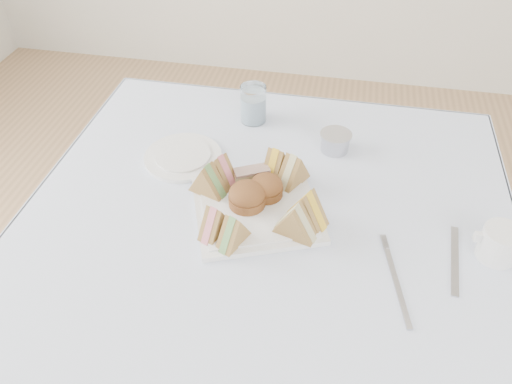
% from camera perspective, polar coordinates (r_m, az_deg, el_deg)
% --- Properties ---
extents(table, '(0.90, 0.90, 0.74)m').
position_cam_1_polar(table, '(1.31, 0.78, -15.23)').
color(table, brown).
rests_on(table, floor).
extents(tablecloth, '(1.02, 1.02, 0.01)m').
position_cam_1_polar(tablecloth, '(1.02, 0.97, -3.78)').
color(tablecloth, white).
rests_on(tablecloth, table).
extents(serving_plate, '(0.32, 0.32, 0.01)m').
position_cam_1_polar(serving_plate, '(1.04, -0.00, -1.80)').
color(serving_plate, white).
rests_on(serving_plate, tablecloth).
extents(sandwich_fl_a, '(0.06, 0.08, 0.07)m').
position_cam_1_polar(sandwich_fl_a, '(0.97, -4.75, -3.21)').
color(sandwich_fl_a, '#926847').
rests_on(sandwich_fl_a, serving_plate).
extents(sandwich_fl_b, '(0.06, 0.08, 0.07)m').
position_cam_1_polar(sandwich_fl_b, '(0.95, -2.61, -4.32)').
color(sandwich_fl_b, '#926847').
rests_on(sandwich_fl_b, serving_plate).
extents(sandwich_fr_a, '(0.09, 0.07, 0.08)m').
position_cam_1_polar(sandwich_fr_a, '(0.99, 5.89, -1.66)').
color(sandwich_fr_a, '#926847').
rests_on(sandwich_fr_a, serving_plate).
extents(sandwich_fr_b, '(0.09, 0.06, 0.08)m').
position_cam_1_polar(sandwich_fr_b, '(0.96, 4.53, -3.19)').
color(sandwich_fr_b, '#926847').
rests_on(sandwich_fr_b, serving_plate).
extents(sandwich_bl_a, '(0.09, 0.07, 0.07)m').
position_cam_1_polar(sandwich_bl_a, '(1.05, -5.52, 1.53)').
color(sandwich_bl_a, '#926847').
rests_on(sandwich_bl_a, serving_plate).
extents(sandwich_bl_b, '(0.09, 0.07, 0.07)m').
position_cam_1_polar(sandwich_bl_b, '(1.08, -4.03, 2.70)').
color(sandwich_bl_b, '#926847').
rests_on(sandwich_bl_b, serving_plate).
extents(sandwich_br_a, '(0.07, 0.09, 0.07)m').
position_cam_1_polar(sandwich_br_a, '(1.07, 4.26, 2.66)').
color(sandwich_br_a, '#926847').
rests_on(sandwich_br_a, serving_plate).
extents(sandwich_br_b, '(0.06, 0.09, 0.07)m').
position_cam_1_polar(sandwich_br_b, '(1.09, 2.26, 3.45)').
color(sandwich_br_b, '#926847').
rests_on(sandwich_br_b, serving_plate).
extents(scone_left, '(0.10, 0.10, 0.05)m').
position_cam_1_polar(scone_left, '(1.02, -1.03, -0.45)').
color(scone_left, brown).
rests_on(scone_left, serving_plate).
extents(scone_right, '(0.10, 0.10, 0.05)m').
position_cam_1_polar(scone_right, '(1.05, 1.19, 0.55)').
color(scone_right, brown).
rests_on(scone_right, serving_plate).
extents(pastry_slice, '(0.08, 0.06, 0.04)m').
position_cam_1_polar(pastry_slice, '(1.08, -0.48, 1.88)').
color(pastry_slice, tan).
rests_on(pastry_slice, serving_plate).
extents(side_plate, '(0.23, 0.23, 0.01)m').
position_cam_1_polar(side_plate, '(1.19, -8.34, 3.98)').
color(side_plate, white).
rests_on(side_plate, tablecloth).
extents(water_glass, '(0.07, 0.07, 0.10)m').
position_cam_1_polar(water_glass, '(1.29, -0.32, 10.04)').
color(water_glass, white).
rests_on(water_glass, tablecloth).
extents(tea_strainer, '(0.08, 0.08, 0.04)m').
position_cam_1_polar(tea_strainer, '(1.21, 9.03, 5.61)').
color(tea_strainer, '#ADACB4').
rests_on(tea_strainer, tablecloth).
extents(knife, '(0.03, 0.18, 0.00)m').
position_cam_1_polar(knife, '(1.02, 21.76, -7.21)').
color(knife, '#ADACB4').
rests_on(knife, tablecloth).
extents(fork, '(0.05, 0.18, 0.00)m').
position_cam_1_polar(fork, '(0.95, 15.85, -10.32)').
color(fork, '#ADACB4').
rests_on(fork, tablecloth).
extents(creamer_jug, '(0.08, 0.08, 0.07)m').
position_cam_1_polar(creamer_jug, '(1.04, 26.10, -5.33)').
color(creamer_jug, white).
rests_on(creamer_jug, tablecloth).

